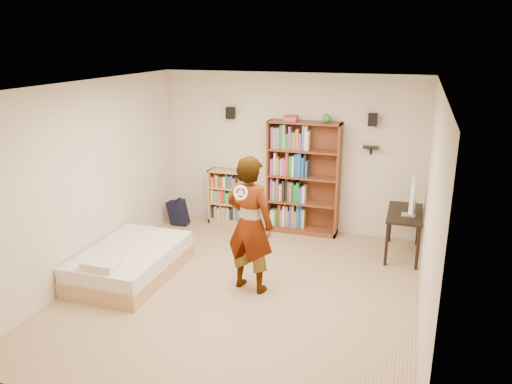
% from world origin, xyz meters
% --- Properties ---
extents(ground, '(4.50, 5.00, 0.01)m').
position_xyz_m(ground, '(0.00, 0.00, 0.00)').
color(ground, tan).
rests_on(ground, ground).
extents(room_shell, '(4.52, 5.02, 2.71)m').
position_xyz_m(room_shell, '(0.00, 0.00, 1.76)').
color(room_shell, beige).
rests_on(room_shell, ground).
extents(crown_molding, '(4.50, 5.00, 0.06)m').
position_xyz_m(crown_molding, '(0.00, 0.00, 2.67)').
color(crown_molding, silver).
rests_on(crown_molding, room_shell).
extents(speaker_left, '(0.14, 0.12, 0.20)m').
position_xyz_m(speaker_left, '(-1.05, 2.40, 2.00)').
color(speaker_left, black).
rests_on(speaker_left, room_shell).
extents(speaker_right, '(0.14, 0.12, 0.20)m').
position_xyz_m(speaker_right, '(1.35, 2.40, 2.00)').
color(speaker_right, black).
rests_on(speaker_right, room_shell).
extents(wall_shelf, '(0.25, 0.16, 0.02)m').
position_xyz_m(wall_shelf, '(1.35, 2.41, 1.55)').
color(wall_shelf, black).
rests_on(wall_shelf, room_shell).
extents(tall_bookshelf, '(1.22, 0.35, 1.92)m').
position_xyz_m(tall_bookshelf, '(0.27, 2.32, 0.96)').
color(tall_bookshelf, brown).
rests_on(tall_bookshelf, ground).
extents(low_bookshelf, '(0.79, 0.30, 0.98)m').
position_xyz_m(low_bookshelf, '(-1.05, 2.35, 0.49)').
color(low_bookshelf, tan).
rests_on(low_bookshelf, ground).
extents(computer_desk, '(0.51, 1.03, 0.70)m').
position_xyz_m(computer_desk, '(1.97, 1.85, 0.35)').
color(computer_desk, black).
rests_on(computer_desk, ground).
extents(imac, '(0.14, 0.55, 0.54)m').
position_xyz_m(imac, '(2.02, 1.71, 0.97)').
color(imac, white).
rests_on(imac, computer_desk).
extents(daybed, '(1.15, 1.76, 0.52)m').
position_xyz_m(daybed, '(-1.66, -0.07, 0.26)').
color(daybed, white).
rests_on(daybed, ground).
extents(person, '(0.75, 0.57, 1.84)m').
position_xyz_m(person, '(0.07, 0.09, 0.92)').
color(person, black).
rests_on(person, ground).
extents(wii_wheel, '(0.18, 0.07, 0.19)m').
position_xyz_m(wii_wheel, '(0.07, -0.25, 1.45)').
color(wii_wheel, white).
rests_on(wii_wheel, person).
extents(navy_bag, '(0.36, 0.24, 0.47)m').
position_xyz_m(navy_bag, '(-1.93, 1.97, 0.24)').
color(navy_bag, black).
rests_on(navy_bag, ground).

